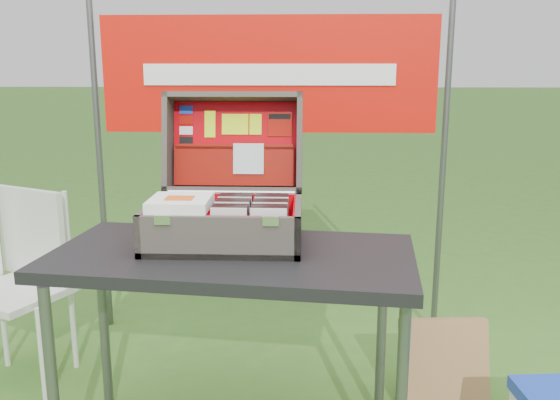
{
  "coord_description": "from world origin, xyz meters",
  "views": [
    {
      "loc": [
        0.18,
        -1.79,
        1.33
      ],
      "look_at": [
        0.1,
        0.1,
        0.91
      ],
      "focal_mm": 38.0,
      "sensor_mm": 36.0,
      "label": 1
    }
  ],
  "objects_px": {
    "table": "(234,355)",
    "chair": "(17,294)",
    "cardboard_box": "(444,365)",
    "suitcase": "(226,170)"
  },
  "relations": [
    {
      "from": "table",
      "to": "chair",
      "type": "xyz_separation_m",
      "value": [
        -0.96,
        0.41,
        0.04
      ]
    },
    {
      "from": "cardboard_box",
      "to": "table",
      "type": "bearing_deg",
      "value": -162.52
    },
    {
      "from": "table",
      "to": "chair",
      "type": "bearing_deg",
      "value": 163.13
    },
    {
      "from": "suitcase",
      "to": "chair",
      "type": "xyz_separation_m",
      "value": [
        -0.92,
        0.26,
        -0.58
      ]
    },
    {
      "from": "suitcase",
      "to": "table",
      "type": "bearing_deg",
      "value": -76.93
    },
    {
      "from": "table",
      "to": "cardboard_box",
      "type": "relative_size",
      "value": 3.25
    },
    {
      "from": "suitcase",
      "to": "cardboard_box",
      "type": "height_order",
      "value": "suitcase"
    },
    {
      "from": "suitcase",
      "to": "chair",
      "type": "relative_size",
      "value": 0.65
    },
    {
      "from": "suitcase",
      "to": "chair",
      "type": "bearing_deg",
      "value": 164.2
    },
    {
      "from": "table",
      "to": "cardboard_box",
      "type": "height_order",
      "value": "table"
    }
  ]
}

